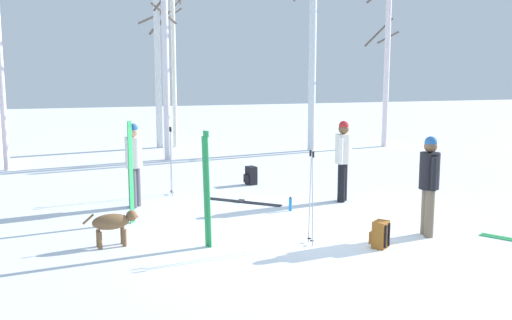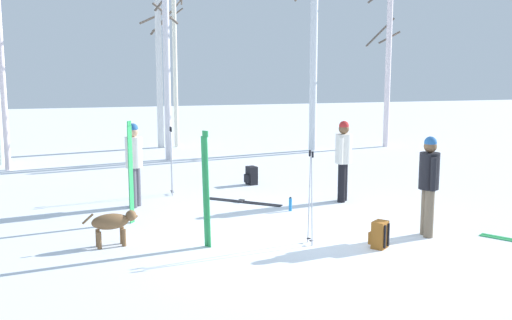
{
  "view_description": "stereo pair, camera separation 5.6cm",
  "coord_description": "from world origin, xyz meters",
  "px_view_note": "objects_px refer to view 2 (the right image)",
  "views": [
    {
      "loc": [
        -3.44,
        -9.46,
        3.0
      ],
      "look_at": [
        -0.38,
        2.29,
        1.0
      ],
      "focal_mm": 43.35,
      "sensor_mm": 36.0,
      "label": 1
    },
    {
      "loc": [
        -3.39,
        -9.47,
        3.0
      ],
      "look_at": [
        -0.38,
        2.29,
        1.0
      ],
      "focal_mm": 43.35,
      "sensor_mm": 36.0,
      "label": 2
    }
  ],
  "objects_px": {
    "backpack_0": "(379,235)",
    "person_1": "(343,156)",
    "water_bottle_0": "(290,204)",
    "birch_tree_2": "(166,20)",
    "birch_tree_5": "(315,24)",
    "ski_pair_lying_1": "(243,202)",
    "backpack_1": "(251,176)",
    "birch_tree_6": "(388,54)",
    "ski_pair_planted_1": "(206,190)",
    "ski_poles_0": "(311,195)",
    "birch_tree_4": "(175,60)",
    "person_2": "(134,159)",
    "birch_tree_3": "(158,47)",
    "person_0": "(429,180)",
    "dog": "(113,223)",
    "ski_poles_1": "(171,159)",
    "ski_pair_planted_0": "(131,173)"
  },
  "relations": [
    {
      "from": "backpack_0",
      "to": "dog",
      "type": "bearing_deg",
      "value": 164.24
    },
    {
      "from": "ski_poles_1",
      "to": "water_bottle_0",
      "type": "relative_size",
      "value": 5.39
    },
    {
      "from": "ski_poles_0",
      "to": "water_bottle_0",
      "type": "xyz_separation_m",
      "value": [
        0.35,
        2.19,
        -0.69
      ]
    },
    {
      "from": "birch_tree_3",
      "to": "backpack_1",
      "type": "bearing_deg",
      "value": -77.81
    },
    {
      "from": "dog",
      "to": "birch_tree_3",
      "type": "relative_size",
      "value": 0.14
    },
    {
      "from": "person_1",
      "to": "ski_pair_lying_1",
      "type": "bearing_deg",
      "value": 168.21
    },
    {
      "from": "birch_tree_4",
      "to": "birch_tree_2",
      "type": "bearing_deg",
      "value": -102.03
    },
    {
      "from": "backpack_1",
      "to": "birch_tree_6",
      "type": "xyz_separation_m",
      "value": [
        6.05,
        5.22,
        2.93
      ]
    },
    {
      "from": "backpack_1",
      "to": "birch_tree_6",
      "type": "bearing_deg",
      "value": 40.77
    },
    {
      "from": "birch_tree_2",
      "to": "birch_tree_3",
      "type": "xyz_separation_m",
      "value": [
        0.02,
        2.67,
        -0.74
      ]
    },
    {
      "from": "dog",
      "to": "birch_tree_4",
      "type": "distance_m",
      "value": 11.69
    },
    {
      "from": "water_bottle_0",
      "to": "birch_tree_5",
      "type": "xyz_separation_m",
      "value": [
        3.2,
        7.68,
        3.95
      ]
    },
    {
      "from": "person_2",
      "to": "birch_tree_3",
      "type": "height_order",
      "value": "birch_tree_3"
    },
    {
      "from": "person_0",
      "to": "birch_tree_5",
      "type": "relative_size",
      "value": 0.22
    },
    {
      "from": "water_bottle_0",
      "to": "birch_tree_2",
      "type": "relative_size",
      "value": 0.04
    },
    {
      "from": "ski_pair_planted_1",
      "to": "birch_tree_3",
      "type": "bearing_deg",
      "value": 87.99
    },
    {
      "from": "ski_pair_planted_0",
      "to": "ski_pair_planted_1",
      "type": "height_order",
      "value": "ski_pair_planted_0"
    },
    {
      "from": "person_0",
      "to": "birch_tree_6",
      "type": "bearing_deg",
      "value": 67.64
    },
    {
      "from": "person_1",
      "to": "ski_pair_lying_1",
      "type": "distance_m",
      "value": 2.33
    },
    {
      "from": "ski_pair_planted_0",
      "to": "birch_tree_3",
      "type": "xyz_separation_m",
      "value": [
        1.49,
        9.74,
        2.42
      ]
    },
    {
      "from": "person_0",
      "to": "water_bottle_0",
      "type": "height_order",
      "value": "person_0"
    },
    {
      "from": "person_2",
      "to": "dog",
      "type": "relative_size",
      "value": 1.92
    },
    {
      "from": "person_0",
      "to": "birch_tree_6",
      "type": "xyz_separation_m",
      "value": [
        4.19,
        10.19,
        2.17
      ]
    },
    {
      "from": "ski_pair_planted_1",
      "to": "ski_poles_0",
      "type": "relative_size",
      "value": 1.22
    },
    {
      "from": "ski_poles_1",
      "to": "birch_tree_6",
      "type": "bearing_deg",
      "value": 36.11
    },
    {
      "from": "ski_poles_0",
      "to": "birch_tree_5",
      "type": "relative_size",
      "value": 0.2
    },
    {
      "from": "person_2",
      "to": "birch_tree_6",
      "type": "bearing_deg",
      "value": 37.48
    },
    {
      "from": "dog",
      "to": "backpack_0",
      "type": "height_order",
      "value": "dog"
    },
    {
      "from": "birch_tree_2",
      "to": "ski_pair_planted_1",
      "type": "bearing_deg",
      "value": -92.5
    },
    {
      "from": "person_1",
      "to": "ski_poles_0",
      "type": "bearing_deg",
      "value": -121.62
    },
    {
      "from": "birch_tree_3",
      "to": "birch_tree_6",
      "type": "xyz_separation_m",
      "value": [
        7.54,
        -1.67,
        -0.22
      ]
    },
    {
      "from": "person_2",
      "to": "birch_tree_5",
      "type": "distance_m",
      "value": 9.52
    },
    {
      "from": "backpack_0",
      "to": "ski_poles_0",
      "type": "bearing_deg",
      "value": 154.27
    },
    {
      "from": "ski_pair_planted_1",
      "to": "backpack_0",
      "type": "height_order",
      "value": "ski_pair_planted_1"
    },
    {
      "from": "ski_pair_planted_0",
      "to": "backpack_0",
      "type": "xyz_separation_m",
      "value": [
        3.75,
        -2.54,
        -0.73
      ]
    },
    {
      "from": "ski_pair_planted_1",
      "to": "backpack_0",
      "type": "xyz_separation_m",
      "value": [
        2.67,
        -0.76,
        -0.72
      ]
    },
    {
      "from": "birch_tree_3",
      "to": "water_bottle_0",
      "type": "bearing_deg",
      "value": -80.47
    },
    {
      "from": "backpack_0",
      "to": "person_1",
      "type": "bearing_deg",
      "value": 78.06
    },
    {
      "from": "ski_pair_planted_1",
      "to": "water_bottle_0",
      "type": "distance_m",
      "value": 2.89
    },
    {
      "from": "ski_pair_lying_1",
      "to": "ski_poles_0",
      "type": "relative_size",
      "value": 0.95
    },
    {
      "from": "dog",
      "to": "backpack_0",
      "type": "distance_m",
      "value": 4.28
    },
    {
      "from": "backpack_1",
      "to": "birch_tree_3",
      "type": "bearing_deg",
      "value": 102.19
    },
    {
      "from": "person_2",
      "to": "birch_tree_6",
      "type": "relative_size",
      "value": 0.28
    },
    {
      "from": "ski_pair_planted_0",
      "to": "ski_poles_1",
      "type": "distance_m",
      "value": 2.43
    },
    {
      "from": "ski_poles_0",
      "to": "ski_poles_1",
      "type": "height_order",
      "value": "ski_poles_0"
    },
    {
      "from": "birch_tree_2",
      "to": "birch_tree_5",
      "type": "distance_m",
      "value": 4.89
    },
    {
      "from": "person_2",
      "to": "backpack_1",
      "type": "relative_size",
      "value": 3.9
    },
    {
      "from": "water_bottle_0",
      "to": "birch_tree_4",
      "type": "xyz_separation_m",
      "value": [
        -1.06,
        9.63,
        2.82
      ]
    },
    {
      "from": "dog",
      "to": "ski_pair_planted_1",
      "type": "relative_size",
      "value": 0.47
    },
    {
      "from": "ski_pair_lying_1",
      "to": "person_0",
      "type": "bearing_deg",
      "value": -52.31
    }
  ]
}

